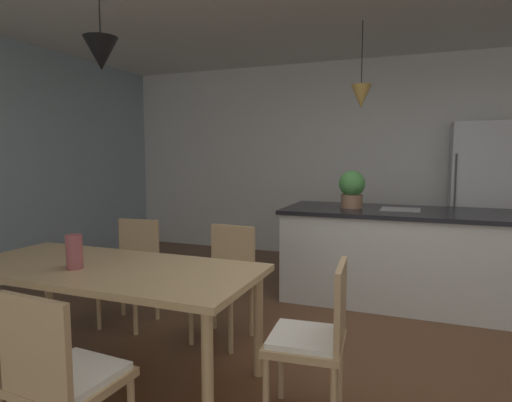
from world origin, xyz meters
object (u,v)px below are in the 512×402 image
chair_kitchen_end (315,336)px  refrigerator (483,200)px  chair_far_right (225,278)px  kitchen_island (404,255)px  chair_far_left (131,268)px  chair_near_right (64,378)px  potted_plant_on_island (352,188)px  dining_table (108,276)px  vase_on_dining_table (74,252)px

chair_kitchen_end → refrigerator: bearing=71.4°
chair_far_right → kitchen_island: 1.87m
chair_far_left → chair_near_right: size_ratio=1.00×
refrigerator → potted_plant_on_island: (-1.32, -1.31, 0.20)m
dining_table → chair_far_left: 0.93m
dining_table → chair_near_right: bearing=-61.7°
chair_far_left → chair_near_right: bearing=-61.5°
chair_far_left → chair_far_right: 0.88m
chair_near_right → refrigerator: size_ratio=0.48×
dining_table → vase_on_dining_table: vase_on_dining_table is taller
refrigerator → potted_plant_on_island: bearing=-135.3°
chair_kitchen_end → chair_far_left: bearing=155.8°
chair_kitchen_end → potted_plant_on_island: 2.27m
refrigerator → vase_on_dining_table: (-2.65, -3.62, -0.07)m
chair_far_right → chair_near_right: (-0.01, -1.60, 0.00)m
dining_table → chair_far_left: bearing=118.7°
chair_far_right → chair_near_right: same height
refrigerator → kitchen_island: bearing=-121.7°
chair_kitchen_end → kitchen_island: 2.21m
chair_far_left → chair_kitchen_end: bearing=-24.2°
chair_kitchen_end → kitchen_island: kitchen_island is taller
vase_on_dining_table → potted_plant_on_island: bearing=60.0°
chair_far_right → chair_far_left: bearing=-180.0°
dining_table → kitchen_island: size_ratio=0.84×
chair_far_left → chair_kitchen_end: same height
dining_table → kitchen_island: kitchen_island is taller
dining_table → kitchen_island: (1.70, 2.18, -0.20)m
refrigerator → vase_on_dining_table: bearing=-126.3°
kitchen_island → dining_table: bearing=-127.9°
chair_far_left → kitchen_island: (2.14, 1.38, -0.01)m
chair_kitchen_end → refrigerator: 3.71m
chair_far_left → vase_on_dining_table: 1.03m
chair_far_right → potted_plant_on_island: bearing=61.6°
chair_far_right → chair_near_right: size_ratio=1.00×
dining_table → chair_far_right: bearing=61.3°
chair_far_right → potted_plant_on_island: size_ratio=2.34×
chair_near_right → kitchen_island: bearing=66.9°
chair_near_right → refrigerator: refrigerator is taller
chair_far_right → chair_kitchen_end: 1.20m
chair_far_left → kitchen_island: bearing=32.9°
refrigerator → chair_near_right: bearing=-115.8°
chair_kitchen_end → chair_far_right: bearing=138.4°
chair_kitchen_end → chair_near_right: bearing=-138.3°
refrigerator → potted_plant_on_island: refrigerator is taller
chair_near_right → kitchen_island: kitchen_island is taller
dining_table → chair_kitchen_end: (1.34, 0.00, -0.19)m
chair_far_right → chair_near_right: bearing=-90.2°
potted_plant_on_island → chair_near_right: bearing=-104.2°
chair_kitchen_end → potted_plant_on_island: size_ratio=2.34×
kitchen_island → potted_plant_on_island: bearing=180.0°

